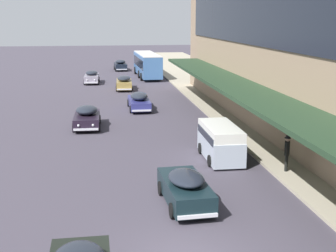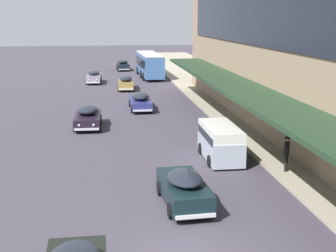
% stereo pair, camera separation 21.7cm
% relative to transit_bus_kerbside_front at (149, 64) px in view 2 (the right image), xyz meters
% --- Properties ---
extents(transit_bus_kerbside_front, '(2.90, 11.20, 3.15)m').
position_rel_transit_bus_kerbside_front_xyz_m(transit_bus_kerbside_front, '(0.00, 0.00, 0.00)').
color(transit_bus_kerbside_front, '#3E69A2').
rests_on(transit_bus_kerbside_front, ground).
extents(sedan_trailing_mid, '(1.99, 4.42, 1.53)m').
position_rel_transit_bus_kerbside_front_xyz_m(sedan_trailing_mid, '(-2.90, -43.68, -1.04)').
color(sedan_trailing_mid, black).
rests_on(sedan_trailing_mid, ground).
extents(sedan_far_back, '(1.93, 4.79, 1.56)m').
position_rel_transit_bus_kerbside_front_xyz_m(sedan_far_back, '(-3.68, -10.59, -1.04)').
color(sedan_far_back, olive).
rests_on(sedan_far_back, ground).
extents(sedan_oncoming_front, '(1.89, 4.46, 1.52)m').
position_rel_transit_bus_kerbside_front_xyz_m(sedan_oncoming_front, '(-7.29, -4.92, -1.05)').
color(sedan_oncoming_front, gray).
rests_on(sedan_oncoming_front, ground).
extents(sedan_second_mid, '(1.82, 4.98, 1.53)m').
position_rel_transit_bus_kerbside_front_xyz_m(sedan_second_mid, '(-3.03, -22.25, -1.06)').
color(sedan_second_mid, navy).
rests_on(sedan_second_mid, ground).
extents(sedan_trailing_near, '(1.93, 4.42, 1.63)m').
position_rel_transit_bus_kerbside_front_xyz_m(sedan_trailing_near, '(-3.17, 8.56, -1.01)').
color(sedan_trailing_near, black).
rests_on(sedan_trailing_near, ground).
extents(sedan_oncoming_rear, '(1.98, 4.37, 1.59)m').
position_rel_transit_bus_kerbside_front_xyz_m(sedan_oncoming_rear, '(-7.36, -28.46, -1.03)').
color(sedan_oncoming_rear, black).
rests_on(sedan_oncoming_rear, ground).
extents(vw_van, '(1.94, 4.56, 1.96)m').
position_rel_transit_bus_kerbside_front_xyz_m(vw_van, '(0.25, -37.35, -0.71)').
color(vw_van, '#ADB9C8').
rests_on(vw_van, ground).
extents(pedestrian_at_kerb, '(0.40, 0.56, 1.86)m').
position_rel_transit_bus_kerbside_front_xyz_m(pedestrian_at_kerb, '(2.98, -40.37, -0.63)').
color(pedestrian_at_kerb, black).
rests_on(pedestrian_at_kerb, sidewalk_kerb).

